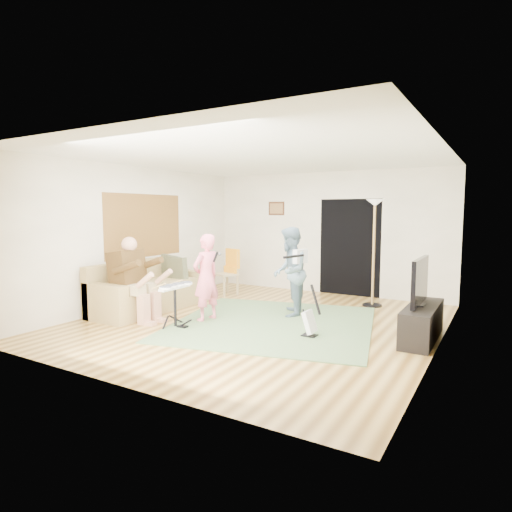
{
  "coord_description": "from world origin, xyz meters",
  "views": [
    {
      "loc": [
        3.47,
        -6.03,
        1.84
      ],
      "look_at": [
        -0.24,
        0.3,
        1.07
      ],
      "focal_mm": 30.0,
      "sensor_mm": 36.0,
      "label": 1
    }
  ],
  "objects_px": {
    "tv_cabinet": "(422,323)",
    "sofa": "(145,294)",
    "guitarist": "(290,272)",
    "television": "(420,281)",
    "torchiere_lamp": "(374,233)",
    "dining_chair": "(227,278)",
    "drum_kit": "(175,308)",
    "singer": "(206,278)",
    "guitar_spare": "(310,322)"
  },
  "relations": [
    {
      "from": "singer",
      "to": "tv_cabinet",
      "type": "relative_size",
      "value": 1.04
    },
    {
      "from": "torchiere_lamp",
      "to": "tv_cabinet",
      "type": "height_order",
      "value": "torchiere_lamp"
    },
    {
      "from": "torchiere_lamp",
      "to": "sofa",
      "type": "bearing_deg",
      "value": -145.64
    },
    {
      "from": "tv_cabinet",
      "to": "singer",
      "type": "bearing_deg",
      "value": -168.53
    },
    {
      "from": "dining_chair",
      "to": "guitarist",
      "type": "bearing_deg",
      "value": -8.6
    },
    {
      "from": "guitar_spare",
      "to": "tv_cabinet",
      "type": "relative_size",
      "value": 0.56
    },
    {
      "from": "guitarist",
      "to": "guitar_spare",
      "type": "bearing_deg",
      "value": 18.01
    },
    {
      "from": "dining_chair",
      "to": "drum_kit",
      "type": "bearing_deg",
      "value": -54.95
    },
    {
      "from": "singer",
      "to": "guitar_spare",
      "type": "distance_m",
      "value": 1.95
    },
    {
      "from": "torchiere_lamp",
      "to": "dining_chair",
      "type": "xyz_separation_m",
      "value": [
        -3.09,
        -0.48,
        -1.05
      ]
    },
    {
      "from": "drum_kit",
      "to": "dining_chair",
      "type": "bearing_deg",
      "value": 106.87
    },
    {
      "from": "tv_cabinet",
      "to": "sofa",
      "type": "bearing_deg",
      "value": -172.79
    },
    {
      "from": "guitarist",
      "to": "tv_cabinet",
      "type": "relative_size",
      "value": 1.12
    },
    {
      "from": "singer",
      "to": "drum_kit",
      "type": "bearing_deg",
      "value": -6.76
    },
    {
      "from": "guitarist",
      "to": "television",
      "type": "relative_size",
      "value": 1.54
    },
    {
      "from": "sofa",
      "to": "television",
      "type": "height_order",
      "value": "television"
    },
    {
      "from": "singer",
      "to": "guitarist",
      "type": "height_order",
      "value": "guitarist"
    },
    {
      "from": "tv_cabinet",
      "to": "guitarist",
      "type": "bearing_deg",
      "value": 171.41
    },
    {
      "from": "singer",
      "to": "guitar_spare",
      "type": "xyz_separation_m",
      "value": [
        1.89,
        0.0,
        -0.51
      ]
    },
    {
      "from": "drum_kit",
      "to": "television",
      "type": "relative_size",
      "value": 0.69
    },
    {
      "from": "guitarist",
      "to": "guitar_spare",
      "type": "xyz_separation_m",
      "value": [
        0.83,
        -1.02,
        -0.56
      ]
    },
    {
      "from": "guitar_spare",
      "to": "singer",
      "type": "bearing_deg",
      "value": -179.99
    },
    {
      "from": "singer",
      "to": "dining_chair",
      "type": "xyz_separation_m",
      "value": [
        -0.97,
        2.04,
        -0.37
      ]
    },
    {
      "from": "sofa",
      "to": "dining_chair",
      "type": "distance_m",
      "value": 2.04
    },
    {
      "from": "drum_kit",
      "to": "tv_cabinet",
      "type": "bearing_deg",
      "value": 19.76
    },
    {
      "from": "drum_kit",
      "to": "singer",
      "type": "distance_m",
      "value": 0.74
    },
    {
      "from": "television",
      "to": "tv_cabinet",
      "type": "bearing_deg",
      "value": 0.0
    },
    {
      "from": "drum_kit",
      "to": "television",
      "type": "xyz_separation_m",
      "value": [
        3.45,
        1.26,
        0.54
      ]
    },
    {
      "from": "sofa",
      "to": "singer",
      "type": "relative_size",
      "value": 1.53
    },
    {
      "from": "sofa",
      "to": "guitarist",
      "type": "bearing_deg",
      "value": 20.53
    },
    {
      "from": "guitarist",
      "to": "dining_chair",
      "type": "relative_size",
      "value": 1.55
    },
    {
      "from": "dining_chair",
      "to": "television",
      "type": "relative_size",
      "value": 0.99
    },
    {
      "from": "drum_kit",
      "to": "guitar_spare",
      "type": "xyz_separation_m",
      "value": [
        2.06,
        0.58,
        -0.08
      ]
    },
    {
      "from": "television",
      "to": "drum_kit",
      "type": "bearing_deg",
      "value": -159.98
    },
    {
      "from": "torchiere_lamp",
      "to": "television",
      "type": "distance_m",
      "value": 2.25
    },
    {
      "from": "sofa",
      "to": "tv_cabinet",
      "type": "relative_size",
      "value": 1.6
    },
    {
      "from": "drum_kit",
      "to": "singer",
      "type": "bearing_deg",
      "value": 73.09
    },
    {
      "from": "sofa",
      "to": "torchiere_lamp",
      "type": "height_order",
      "value": "torchiere_lamp"
    },
    {
      "from": "sofa",
      "to": "guitar_spare",
      "type": "height_order",
      "value": "sofa"
    },
    {
      "from": "guitar_spare",
      "to": "torchiere_lamp",
      "type": "height_order",
      "value": "torchiere_lamp"
    },
    {
      "from": "sofa",
      "to": "tv_cabinet",
      "type": "bearing_deg",
      "value": 7.21
    },
    {
      "from": "dining_chair",
      "to": "television",
      "type": "bearing_deg",
      "value": 0.33
    },
    {
      "from": "torchiere_lamp",
      "to": "television",
      "type": "height_order",
      "value": "torchiere_lamp"
    },
    {
      "from": "dining_chair",
      "to": "tv_cabinet",
      "type": "height_order",
      "value": "dining_chair"
    },
    {
      "from": "torchiere_lamp",
      "to": "dining_chair",
      "type": "bearing_deg",
      "value": -171.16
    },
    {
      "from": "dining_chair",
      "to": "tv_cabinet",
      "type": "relative_size",
      "value": 0.72
    },
    {
      "from": "drum_kit",
      "to": "tv_cabinet",
      "type": "relative_size",
      "value": 0.5
    },
    {
      "from": "drum_kit",
      "to": "guitar_spare",
      "type": "bearing_deg",
      "value": 15.79
    },
    {
      "from": "dining_chair",
      "to": "singer",
      "type": "bearing_deg",
      "value": -46.34
    },
    {
      "from": "drum_kit",
      "to": "torchiere_lamp",
      "type": "height_order",
      "value": "torchiere_lamp"
    }
  ]
}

